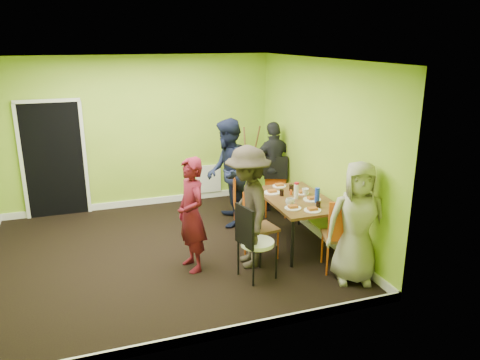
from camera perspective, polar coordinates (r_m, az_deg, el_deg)
The scene contains 28 objects.
ground at distance 7.15m, azimuth -9.24°, elevation -8.83°, with size 5.00×5.00×0.00m, color black.
room_walls at distance 6.82m, azimuth -9.89°, elevation -1.20°, with size 5.04×4.54×2.82m.
dining_table at distance 7.17m, azimuth 6.97°, elevation -2.62°, with size 0.90×1.50×0.75m.
chair_left_far at distance 7.80m, azimuth 0.01°, elevation -2.39°, with size 0.44×0.44×0.88m.
chair_left_near at distance 6.70m, azimuth 2.06°, elevation -5.27°, with size 0.47×0.47×0.98m.
chair_back_end at distance 8.48m, azimuth 4.39°, elevation 0.78°, with size 0.57×0.61×1.03m.
chair_front_end at distance 6.45m, azimuth 12.22°, elevation -6.18°, with size 0.55×0.55×1.06m.
chair_bentwood at distance 6.15m, azimuth 1.56°, elevation -7.14°, with size 0.49×0.48×1.04m.
easel at distance 8.96m, azimuth 0.48°, elevation 1.85°, with size 0.60×0.57×1.51m.
plate_near_left at distance 7.35m, azimuth 3.93°, elevation -1.53°, with size 0.26×0.26×0.01m, color white.
plate_near_right at distance 6.72m, azimuth 6.46°, elevation -3.42°, with size 0.24×0.24×0.01m, color white.
plate_far_back at distance 7.68m, azimuth 4.82°, elevation -0.74°, with size 0.22×0.22×0.01m, color white.
plate_far_front at distance 6.67m, azimuth 8.82°, elevation -3.67°, with size 0.24×0.24×0.01m, color white.
plate_wall_back at distance 7.37m, azimuth 7.60°, elevation -1.58°, with size 0.21×0.21×0.01m, color white.
plate_wall_front at distance 7.11m, azimuth 8.77°, elevation -2.36°, with size 0.27×0.27×0.01m, color white.
thermos at distance 7.10m, azimuth 6.88°, elevation -1.38°, with size 0.07×0.07×0.23m, color white.
blue_bottle at distance 6.98m, azimuth 9.40°, elevation -1.84°, with size 0.07×0.07×0.22m, color #1937C0.
orange_bottle at distance 7.28m, azimuth 6.24°, elevation -1.50°, with size 0.04×0.04×0.08m, color #CB4F13.
glass_mid at distance 7.22m, azimuth 5.09°, elevation -1.55°, with size 0.06×0.06×0.10m, color black.
glass_back at distance 7.48m, azimuth 6.27°, elevation -0.93°, with size 0.07×0.07×0.09m, color black.
glass_front at distance 6.80m, azimuth 9.51°, elevation -2.96°, with size 0.07×0.07×0.09m, color black.
cup_a at distance 6.82m, azimuth 6.13°, elevation -2.69°, with size 0.13×0.13×0.11m, color white.
cup_b at distance 7.31m, azimuth 7.96°, elevation -1.41°, with size 0.11×0.11×0.10m, color white.
person_standing at distance 6.36m, azimuth -5.93°, elevation -4.23°, with size 0.58×0.38×1.59m, color #570F1D.
person_left_far at distance 7.84m, azimuth -1.49°, elevation 0.88°, with size 0.88×0.69×1.82m, color #151A34.
person_left_near at distance 6.42m, azimuth 1.00°, elevation -3.32°, with size 1.11×0.64×1.71m, color #2B251D.
person_back_end at distance 8.60m, azimuth 4.14°, elevation 1.69°, with size 0.96×0.40×1.64m, color black.
person_front_end at distance 6.20m, azimuth 14.11°, elevation -5.08°, with size 0.79×0.52×1.62m, color gray.
Camera 1 is at (-0.99, -6.37, 3.09)m, focal length 35.00 mm.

